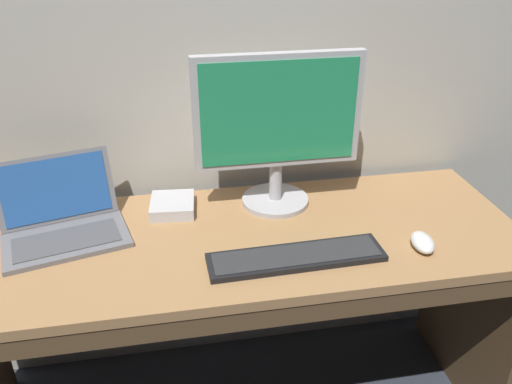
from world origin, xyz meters
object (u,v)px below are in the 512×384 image
object	(u,v)px
external_monitor	(278,124)
external_drive_box	(173,205)
laptop_space_gray	(62,220)
computer_mouse	(423,242)
wired_keyboard	(296,257)

from	to	relation	value
external_monitor	external_drive_box	size ratio (longest dim) A/B	3.49
laptop_space_gray	computer_mouse	distance (m)	1.04
wired_keyboard	computer_mouse	xyz separation A→B (m)	(0.37, -0.01, 0.01)
external_drive_box	wired_keyboard	bearing A→B (deg)	-45.80
computer_mouse	external_drive_box	bearing A→B (deg)	161.76
computer_mouse	external_drive_box	xyz separation A→B (m)	(-0.69, 0.34, -0.00)
wired_keyboard	external_drive_box	distance (m)	0.46
external_monitor	external_drive_box	bearing A→B (deg)	176.61
external_drive_box	computer_mouse	bearing A→B (deg)	-26.27
wired_keyboard	computer_mouse	distance (m)	0.37
laptop_space_gray	external_monitor	xyz separation A→B (m)	(0.66, 0.06, 0.23)
wired_keyboard	external_drive_box	world-z (taller)	external_drive_box
external_monitor	computer_mouse	xyz separation A→B (m)	(0.35, -0.32, -0.26)
external_drive_box	laptop_space_gray	bearing A→B (deg)	-165.87
external_monitor	external_drive_box	world-z (taller)	external_monitor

